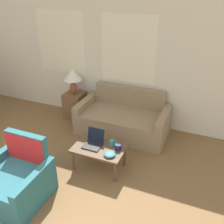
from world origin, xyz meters
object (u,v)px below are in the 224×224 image
at_px(armchair, 17,181).
at_px(cup_navy, 112,143).
at_px(snack_bowl, 110,154).
at_px(cup_yellow, 118,147).
at_px(laptop, 94,142).
at_px(couch, 124,120).
at_px(table_lamp, 73,77).
at_px(coffee_table, 99,150).

distance_m(armchair, cup_navy, 1.52).
bearing_deg(snack_bowl, cup_yellow, 72.39).
distance_m(armchair, laptop, 1.27).
distance_m(couch, cup_yellow, 1.20).
xyz_separation_m(cup_navy, snack_bowl, (0.07, -0.27, -0.02)).
height_order(couch, laptop, couch).
relative_size(table_lamp, cup_navy, 5.67).
xyz_separation_m(couch, armchair, (-0.78, -2.21, 0.00)).
distance_m(table_lamp, coffee_table, 1.93).
bearing_deg(armchair, snack_bowl, 40.35).
relative_size(couch, armchair, 2.00).
distance_m(couch, armchair, 2.35).
height_order(laptop, snack_bowl, laptop).
relative_size(table_lamp, coffee_table, 0.66).
distance_m(cup_navy, snack_bowl, 0.28).
relative_size(couch, laptop, 5.82).
distance_m(table_lamp, laptop, 1.81).
distance_m(armchair, table_lamp, 2.51).
bearing_deg(laptop, cup_navy, 20.28).
distance_m(table_lamp, cup_navy, 1.93).
bearing_deg(coffee_table, couch, 91.26).
height_order(coffee_table, snack_bowl, snack_bowl).
relative_size(armchair, cup_navy, 9.09).
bearing_deg(laptop, table_lamp, 129.91).
distance_m(couch, table_lamp, 1.39).
height_order(armchair, snack_bowl, armchair).
xyz_separation_m(table_lamp, coffee_table, (1.23, -1.37, -0.60)).
bearing_deg(cup_navy, cup_yellow, -30.86).
distance_m(coffee_table, snack_bowl, 0.28).
xyz_separation_m(laptop, snack_bowl, (0.35, -0.16, -0.03)).
bearing_deg(table_lamp, couch, -7.85).
height_order(laptop, cup_yellow, laptop).
relative_size(armchair, cup_yellow, 8.83).
bearing_deg(laptop, armchair, -123.43).
height_order(armchair, cup_navy, armchair).
distance_m(coffee_table, cup_navy, 0.24).
bearing_deg(coffee_table, cup_navy, 39.93).
xyz_separation_m(couch, laptop, (-0.09, -1.17, 0.18)).
bearing_deg(table_lamp, laptop, -50.09).
bearing_deg(couch, laptop, -94.22).
distance_m(couch, snack_bowl, 1.36).
bearing_deg(cup_yellow, coffee_table, -167.25).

